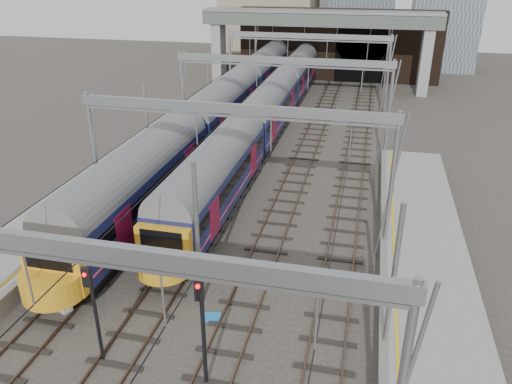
% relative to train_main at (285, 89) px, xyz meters
% --- Properties ---
extents(ground, '(160.00, 160.00, 0.00)m').
position_rel_train_main_xyz_m(ground, '(2.00, -34.75, -2.48)').
color(ground, '#38332D').
rests_on(ground, ground).
extents(platform_left, '(4.32, 55.00, 1.12)m').
position_rel_train_main_xyz_m(platform_left, '(-8.18, -32.25, -1.92)').
color(platform_left, gray).
rests_on(platform_left, ground).
extents(tracks, '(14.40, 80.00, 0.22)m').
position_rel_train_main_xyz_m(tracks, '(2.00, -19.75, -2.46)').
color(tracks, '#4C3828').
rests_on(tracks, ground).
extents(overhead_line, '(16.80, 80.00, 8.00)m').
position_rel_train_main_xyz_m(overhead_line, '(2.00, -13.26, 4.09)').
color(overhead_line, gray).
rests_on(overhead_line, ground).
extents(retaining_wall, '(28.00, 2.75, 9.00)m').
position_rel_train_main_xyz_m(retaining_wall, '(3.40, 17.18, 1.85)').
color(retaining_wall, black).
rests_on(retaining_wall, ground).
extents(overbridge, '(28.00, 3.00, 9.25)m').
position_rel_train_main_xyz_m(overbridge, '(2.00, 11.25, 4.79)').
color(overbridge, gray).
rests_on(overbridge, ground).
extents(train_main, '(2.78, 64.34, 4.79)m').
position_rel_train_main_xyz_m(train_main, '(0.00, 0.00, 0.00)').
color(train_main, black).
rests_on(train_main, ground).
extents(train_second, '(2.99, 51.75, 5.07)m').
position_rel_train_main_xyz_m(train_second, '(-4.00, -9.04, 0.12)').
color(train_second, black).
rests_on(train_second, ground).
extents(signal_near_left, '(0.34, 0.45, 4.38)m').
position_rel_train_main_xyz_m(signal_near_left, '(-0.63, -37.14, 0.33)').
color(signal_near_left, black).
rests_on(signal_near_left, ground).
extents(signal_near_centre, '(0.38, 0.47, 4.82)m').
position_rel_train_main_xyz_m(signal_near_centre, '(3.78, -37.42, 0.57)').
color(signal_near_centre, black).
rests_on(signal_near_centre, ground).
extents(relay_cabinet, '(0.69, 0.65, 1.11)m').
position_rel_train_main_xyz_m(relay_cabinet, '(-3.80, -34.73, -1.92)').
color(relay_cabinet, silver).
rests_on(relay_cabinet, ground).
extents(equip_cover_b, '(0.97, 0.81, 0.10)m').
position_rel_train_main_xyz_m(equip_cover_b, '(0.29, -28.13, -2.43)').
color(equip_cover_b, '#1B7ECC').
rests_on(equip_cover_b, ground).
extents(equip_cover_c, '(0.93, 0.75, 0.10)m').
position_rel_train_main_xyz_m(equip_cover_c, '(2.83, -33.70, -2.43)').
color(equip_cover_c, '#1B7ECC').
rests_on(equip_cover_c, ground).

